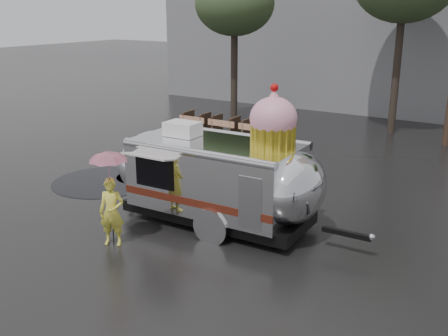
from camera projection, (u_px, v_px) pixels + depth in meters
The scene contains 7 objects.
ground at pixel (194, 266), 11.33m from camera, with size 120.00×120.00×0.00m, color black.
puddles at pixel (159, 180), 16.97m from camera, with size 5.85×5.62×0.01m.
tree_left at pixel (235, 4), 23.78m from camera, with size 3.64×3.64×6.95m.
barricade_row at pixel (225, 127), 22.05m from camera, with size 4.30×0.80×1.00m.
airstream_trailer at pixel (220, 174), 13.19m from camera, with size 7.06×2.81×3.80m.
person_left at pixel (112, 212), 12.16m from camera, with size 0.59×0.39×1.63m, color #ECE348.
umbrella_pink at pixel (109, 166), 11.84m from camera, with size 1.09×1.09×2.29m.
Camera 1 is at (6.06, -8.23, 5.37)m, focal length 42.00 mm.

